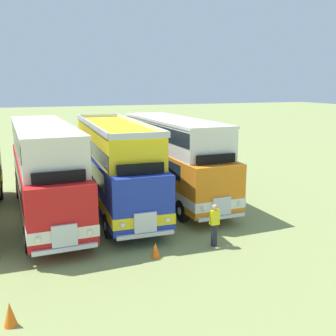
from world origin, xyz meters
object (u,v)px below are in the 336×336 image
object	(u,v)px
cone_mid_row	(10,314)
marshal_person	(214,225)
bus_fourth_in_row	(45,166)
bus_sixth_in_row	(173,155)
cone_near_end	(156,250)
bus_fifth_in_row	(115,163)

from	to	relation	value
cone_mid_row	marshal_person	bearing A→B (deg)	20.17
bus_fourth_in_row	bus_sixth_in_row	bearing A→B (deg)	4.86
bus_fourth_in_row	cone_near_end	distance (m)	7.62
bus_fourth_in_row	cone_near_end	world-z (taller)	bus_fourth_in_row
cone_mid_row	bus_sixth_in_row	bearing A→B (deg)	48.30
bus_fourth_in_row	cone_mid_row	size ratio (longest dim) A/B	17.11
bus_fifth_in_row	bus_sixth_in_row	bearing A→B (deg)	7.92
bus_fifth_in_row	marshal_person	world-z (taller)	bus_fifth_in_row
bus_sixth_in_row	cone_near_end	distance (m)	8.25
cone_near_end	cone_mid_row	xyz separation A→B (m)	(-5.06, -2.64, 0.06)
cone_near_end	marshal_person	bearing A→B (deg)	3.36
bus_sixth_in_row	cone_near_end	size ratio (longest dim) A/B	19.12
bus_sixth_in_row	marshal_person	size ratio (longest dim) A/B	6.24
bus_sixth_in_row	bus_fifth_in_row	bearing A→B (deg)	-172.08
bus_fifth_in_row	cone_mid_row	bearing A→B (deg)	-119.42
bus_sixth_in_row	cone_mid_row	size ratio (longest dim) A/B	15.77
cone_near_end	bus_fifth_in_row	bearing A→B (deg)	88.65
bus_fourth_in_row	bus_fifth_in_row	world-z (taller)	bus_fifth_in_row
bus_fourth_in_row	cone_mid_row	world-z (taller)	bus_fourth_in_row
bus_fifth_in_row	cone_mid_row	size ratio (longest dim) A/B	16.79
bus_fifth_in_row	cone_near_end	distance (m)	6.93
bus_fifth_in_row	cone_near_end	world-z (taller)	bus_fifth_in_row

